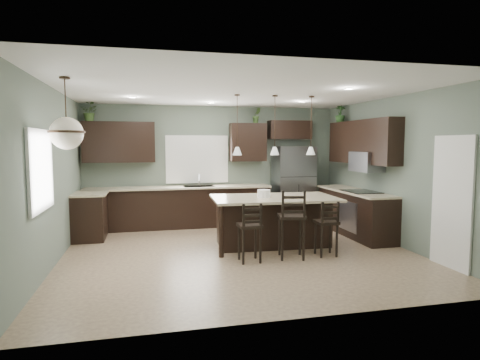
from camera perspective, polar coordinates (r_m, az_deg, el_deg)
name	(u,v)px	position (r m, az deg, el deg)	size (l,w,h in m)	color
ground	(240,253)	(7.16, -0.06, -10.31)	(6.00, 6.00, 0.00)	#9E8466
pantry_door	(452,202)	(6.94, 27.90, -2.81)	(0.04, 0.82, 2.04)	white
window_back	(197,159)	(9.54, -6.12, 2.95)	(1.35, 0.02, 1.00)	white
window_left	(40,170)	(6.11, -26.60, 1.24)	(0.02, 1.10, 1.00)	white
left_return_cabs	(90,217)	(8.63, -20.58, -4.92)	(0.60, 0.90, 0.90)	black
left_return_countertop	(90,194)	(8.56, -20.55, -1.82)	(0.66, 0.96, 0.04)	beige
back_lower_cabs	(180,208)	(9.32, -8.60, -3.93)	(4.20, 0.60, 0.90)	black
back_countertop	(179,188)	(9.24, -8.62, -1.06)	(4.20, 0.66, 0.04)	beige
sink_inset	(199,186)	(9.28, -5.85, -0.91)	(0.70, 0.45, 0.01)	gray
faucet	(199,180)	(9.24, -5.84, -0.03)	(0.02, 0.02, 0.28)	silver
back_upper_left	(119,142)	(9.32, -16.81, 5.18)	(1.55, 0.34, 0.90)	black
back_upper_right	(248,142)	(9.60, 1.13, 5.38)	(0.85, 0.34, 0.90)	black
fridge_header	(290,130)	(9.92, 7.07, 7.07)	(1.05, 0.34, 0.45)	black
right_lower_cabs	(355,213)	(8.83, 15.99, -4.57)	(0.60, 2.35, 0.90)	black
right_countertop	(354,191)	(8.76, 15.95, -1.54)	(0.66, 2.35, 0.04)	beige
cooktop	(361,192)	(8.52, 16.85, -1.58)	(0.58, 0.75, 0.02)	black
wall_oven_front	(348,216)	(8.45, 15.08, -4.98)	(0.01, 0.72, 0.60)	gray
right_upper_cabs	(362,142)	(8.78, 16.98, 5.19)	(0.34, 2.35, 0.90)	black
microwave	(366,162)	(8.52, 17.54, 2.49)	(0.40, 0.75, 0.40)	gray
refrigerator	(293,185)	(9.75, 7.55, -0.69)	(0.90, 0.74, 1.85)	gray
kitchen_island	(274,221)	(7.56, 4.87, -5.90)	(2.29, 1.30, 0.92)	black
serving_dish	(264,193)	(7.43, 3.41, -1.93)	(0.24, 0.24, 0.14)	white
bar_stool_left	(250,232)	(6.52, 1.37, -7.42)	(0.36, 0.36, 0.98)	black
bar_stool_center	(292,224)	(6.76, 7.34, -6.23)	(0.43, 0.43, 1.16)	black
bar_stool_right	(326,228)	(7.03, 12.15, -6.71)	(0.35, 0.35, 0.96)	black
pendant_left	(237,125)	(7.28, -0.40, 7.83)	(0.17, 0.17, 1.10)	silver
pendant_center	(275,125)	(7.43, 4.97, 7.76)	(0.17, 0.17, 1.10)	white
pendant_right	(311,126)	(7.65, 10.08, 7.62)	(0.17, 0.17, 1.10)	silver
chandelier	(66,113)	(5.90, -23.52, 8.69)	(0.48, 0.48, 0.97)	#F2E4C6
plant_back_left	(90,112)	(9.38, -20.57, 9.07)	(0.37, 0.32, 0.41)	#344F22
plant_back_right	(257,115)	(9.65, 2.37, 9.16)	(0.20, 0.16, 0.37)	#395726
plant_right_wall	(340,114)	(9.62, 14.07, 9.11)	(0.22, 0.22, 0.40)	#295123
room_shell	(240,156)	(6.91, -0.06, 3.41)	(6.00, 6.00, 6.00)	#5E6C5E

